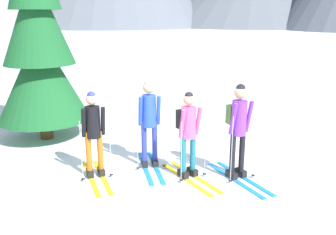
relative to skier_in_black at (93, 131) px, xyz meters
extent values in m
plane|color=white|center=(1.24, 0.24, -0.92)|extent=(400.00, 400.00, 0.00)
cube|color=yellow|center=(0.14, -0.04, -0.91)|extent=(0.76, 1.56, 0.02)
cube|color=yellow|center=(-0.06, -0.13, -0.91)|extent=(0.76, 1.56, 0.02)
cube|color=black|center=(0.10, 0.06, -0.84)|extent=(0.21, 0.28, 0.12)
cylinder|color=#B76019|center=(0.10, 0.06, -0.40)|extent=(0.11, 0.11, 0.80)
cube|color=black|center=(-0.11, -0.03, -0.84)|extent=(0.21, 0.28, 0.12)
cylinder|color=#B76019|center=(-0.11, -0.03, -0.40)|extent=(0.11, 0.11, 0.80)
cylinder|color=black|center=(0.00, 0.01, 0.18)|extent=(0.28, 0.28, 0.60)
sphere|color=tan|center=(0.00, 0.01, 0.62)|extent=(0.22, 0.22, 0.22)
sphere|color=#2D389E|center=(0.00, 0.01, 0.69)|extent=(0.16, 0.16, 0.16)
cylinder|color=black|center=(0.18, 0.03, 0.20)|extent=(0.15, 0.21, 0.57)
cylinder|color=black|center=(-0.14, -0.12, 0.20)|extent=(0.15, 0.21, 0.57)
cylinder|color=#A5A5AD|center=(0.32, -0.04, -0.32)|extent=(0.02, 0.02, 1.20)
cylinder|color=black|center=(0.32, -0.04, -0.86)|extent=(0.07, 0.07, 0.01)
cylinder|color=#A5A5AD|center=(-0.18, -0.26, -0.32)|extent=(0.02, 0.02, 1.20)
cylinder|color=black|center=(-0.18, -0.26, -0.86)|extent=(0.07, 0.07, 0.01)
cube|color=#1E84D1|center=(1.14, 0.48, -0.91)|extent=(0.54, 1.67, 0.02)
cube|color=#1E84D1|center=(0.92, 0.43, -0.91)|extent=(0.54, 1.67, 0.02)
cube|color=black|center=(1.11, 0.58, -0.84)|extent=(0.17, 0.28, 0.12)
cylinder|color=#2D389E|center=(1.11, 0.58, -0.37)|extent=(0.11, 0.11, 0.87)
cube|color=black|center=(0.90, 0.52, -0.84)|extent=(0.17, 0.28, 0.12)
cylinder|color=#2D389E|center=(0.90, 0.52, -0.37)|extent=(0.11, 0.11, 0.87)
cylinder|color=blue|center=(1.00, 0.55, 0.27)|extent=(0.28, 0.28, 0.65)
sphere|color=tan|center=(1.00, 0.55, 0.75)|extent=(0.23, 0.23, 0.23)
sphere|color=gray|center=(1.00, 0.55, 0.82)|extent=(0.18, 0.18, 0.18)
cylinder|color=blue|center=(1.19, 0.54, 0.29)|extent=(0.13, 0.22, 0.62)
cylinder|color=blue|center=(0.84, 0.45, 0.29)|extent=(0.13, 0.22, 0.62)
cylinder|color=#A5A5AD|center=(1.31, 0.45, -0.27)|extent=(0.02, 0.02, 1.30)
cylinder|color=black|center=(1.31, 0.45, -0.86)|extent=(0.07, 0.07, 0.01)
cylinder|color=#A5A5AD|center=(0.79, 0.31, -0.27)|extent=(0.02, 0.02, 1.30)
cylinder|color=black|center=(0.79, 0.31, -0.86)|extent=(0.07, 0.07, 0.01)
cube|color=black|center=(0.96, 0.71, 0.30)|extent=(0.29, 0.22, 0.36)
cube|color=yellow|center=(1.94, 0.07, -0.91)|extent=(1.02, 1.44, 0.02)
cube|color=yellow|center=(1.76, -0.06, -0.91)|extent=(1.02, 1.44, 0.02)
cube|color=black|center=(1.89, 0.15, -0.84)|extent=(0.24, 0.28, 0.12)
cylinder|color=#1E6B7A|center=(1.89, 0.15, -0.40)|extent=(0.11, 0.11, 0.80)
cube|color=black|center=(1.70, 0.02, -0.84)|extent=(0.24, 0.28, 0.12)
cylinder|color=#1E6B7A|center=(1.70, 0.02, -0.40)|extent=(0.11, 0.11, 0.80)
cylinder|color=#E55193|center=(1.79, 0.09, 0.18)|extent=(0.28, 0.28, 0.60)
sphere|color=tan|center=(1.79, 0.09, 0.62)|extent=(0.22, 0.22, 0.22)
sphere|color=black|center=(1.79, 0.09, 0.69)|extent=(0.16, 0.16, 0.16)
cylinder|color=#E55193|center=(1.98, 0.14, 0.20)|extent=(0.18, 0.21, 0.57)
cylinder|color=#E55193|center=(1.68, -0.06, 0.20)|extent=(0.18, 0.21, 0.57)
cylinder|color=#A5A5AD|center=(2.12, 0.09, -0.32)|extent=(0.02, 0.02, 1.20)
cylinder|color=black|center=(2.12, 0.09, -0.86)|extent=(0.07, 0.07, 0.01)
cylinder|color=#A5A5AD|center=(1.67, -0.21, -0.32)|extent=(0.02, 0.02, 1.20)
cylinder|color=black|center=(1.67, -0.21, -0.86)|extent=(0.07, 0.07, 0.01)
cube|color=black|center=(1.70, 0.23, 0.21)|extent=(0.30, 0.28, 0.36)
cube|color=#1E84D1|center=(2.88, 0.07, -0.91)|extent=(0.95, 1.54, 0.02)
cube|color=#1E84D1|center=(2.69, -0.04, -0.91)|extent=(0.95, 1.54, 0.02)
cube|color=black|center=(2.83, 0.15, -0.84)|extent=(0.23, 0.28, 0.12)
cylinder|color=black|center=(2.83, 0.15, -0.36)|extent=(0.11, 0.11, 0.87)
cube|color=black|center=(2.64, 0.04, -0.84)|extent=(0.23, 0.28, 0.12)
cylinder|color=black|center=(2.64, 0.04, -0.36)|extent=(0.11, 0.11, 0.87)
cylinder|color=purple|center=(2.73, 0.10, 0.28)|extent=(0.28, 0.28, 0.66)
sphere|color=tan|center=(2.73, 0.10, 0.76)|extent=(0.24, 0.24, 0.24)
sphere|color=black|center=(2.73, 0.10, 0.83)|extent=(0.18, 0.18, 0.18)
cylinder|color=purple|center=(2.92, 0.14, 0.30)|extent=(0.17, 0.22, 0.62)
cylinder|color=purple|center=(2.61, -0.04, 0.30)|extent=(0.17, 0.22, 0.62)
cylinder|color=#A5A5AD|center=(3.06, 0.08, -0.27)|extent=(0.02, 0.02, 1.31)
cylinder|color=black|center=(3.06, 0.08, -0.86)|extent=(0.07, 0.07, 0.01)
cylinder|color=#A5A5AD|center=(2.59, -0.19, -0.27)|extent=(0.02, 0.02, 1.31)
cylinder|color=black|center=(2.59, -0.19, -0.86)|extent=(0.07, 0.07, 0.01)
cube|color=#4C7238|center=(2.65, 0.25, 0.31)|extent=(0.31, 0.27, 0.36)
cylinder|color=#51381E|center=(-1.79, 2.19, -0.41)|extent=(0.32, 0.32, 1.03)
cone|color=#195628|center=(-1.79, 2.19, 0.68)|extent=(2.20, 2.20, 2.18)
cone|color=#195628|center=(-1.79, 2.19, 2.06)|extent=(1.68, 1.68, 2.18)
camera|label=1|loc=(1.79, -6.65, 2.19)|focal=40.07mm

